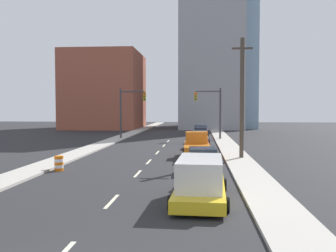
# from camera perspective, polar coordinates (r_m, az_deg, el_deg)

# --- Properties ---
(sidewalk_left) EXTENTS (2.11, 92.89, 0.15)m
(sidewalk_left) POSITION_cam_1_polar(r_m,az_deg,el_deg) (55.02, -6.17, -1.34)
(sidewalk_left) COLOR #ADA89E
(sidewalk_left) RESTS_ON ground
(sidewalk_right) EXTENTS (2.11, 92.89, 0.15)m
(sidewalk_right) POSITION_cam_1_polar(r_m,az_deg,el_deg) (54.12, 7.91, -1.42)
(sidewalk_right) COLOR #ADA89E
(sidewalk_right) RESTS_ON ground
(lane_stripe_at_8m) EXTENTS (0.16, 2.40, 0.01)m
(lane_stripe_at_8m) POSITION_cam_1_polar(r_m,az_deg,el_deg) (16.41, -8.56, -11.27)
(lane_stripe_at_8m) COLOR beige
(lane_stripe_at_8m) RESTS_ON ground
(lane_stripe_at_15m) EXTENTS (0.16, 2.40, 0.01)m
(lane_stripe_at_15m) POSITION_cam_1_polar(r_m,az_deg,el_deg) (22.91, -4.64, -7.23)
(lane_stripe_at_15m) COLOR beige
(lane_stripe_at_15m) RESTS_ON ground
(lane_stripe_at_20m) EXTENTS (0.16, 2.40, 0.01)m
(lane_stripe_at_20m) POSITION_cam_1_polar(r_m,az_deg,el_deg) (27.83, -2.94, -5.45)
(lane_stripe_at_20m) COLOR beige
(lane_stripe_at_20m) RESTS_ON ground
(lane_stripe_at_26m) EXTENTS (0.16, 2.40, 0.01)m
(lane_stripe_at_26m) POSITION_cam_1_polar(r_m,az_deg,el_deg) (33.47, -1.63, -4.06)
(lane_stripe_at_26m) COLOR beige
(lane_stripe_at_26m) RESTS_ON ground
(lane_stripe_at_32m) EXTENTS (0.16, 2.40, 0.01)m
(lane_stripe_at_32m) POSITION_cam_1_polar(r_m,az_deg,el_deg) (39.67, -0.63, -3.00)
(lane_stripe_at_32m) COLOR beige
(lane_stripe_at_32m) RESTS_ON ground
(lane_stripe_at_37m) EXTENTS (0.16, 2.40, 0.01)m
(lane_stripe_at_37m) POSITION_cam_1_polar(r_m,az_deg,el_deg) (45.23, 0.04, -2.29)
(lane_stripe_at_37m) COLOR beige
(lane_stripe_at_37m) RESTS_ON ground
(building_brick_left) EXTENTS (14.00, 16.00, 14.78)m
(building_brick_left) POSITION_cam_1_polar(r_m,az_deg,el_deg) (75.30, -9.56, 5.30)
(building_brick_left) COLOR #9E513D
(building_brick_left) RESTS_ON ground
(building_office_center) EXTENTS (12.00, 20.00, 29.98)m
(building_office_center) POSITION_cam_1_polar(r_m,az_deg,el_deg) (77.72, 6.47, 10.87)
(building_office_center) COLOR #99999E
(building_office_center) RESTS_ON ground
(building_glass_right) EXTENTS (13.00, 20.00, 39.14)m
(building_glass_right) POSITION_cam_1_polar(r_m,az_deg,el_deg) (82.53, 8.09, 13.61)
(building_glass_right) COLOR #8CADC6
(building_glass_right) RESTS_ON ground
(traffic_signal_left) EXTENTS (3.37, 0.35, 6.47)m
(traffic_signal_left) POSITION_cam_1_polar(r_m,az_deg,el_deg) (48.02, -6.20, 2.88)
(traffic_signal_left) COLOR #38383D
(traffic_signal_left) RESTS_ON ground
(traffic_signal_right) EXTENTS (3.37, 0.35, 6.47)m
(traffic_signal_right) POSITION_cam_1_polar(r_m,az_deg,el_deg) (47.18, 6.91, 2.88)
(traffic_signal_right) COLOR #38383D
(traffic_signal_right) RESTS_ON ground
(utility_pole_right_mid) EXTENTS (1.60, 0.32, 9.34)m
(utility_pole_right_mid) POSITION_cam_1_polar(r_m,az_deg,el_deg) (29.42, 11.20, 4.30)
(utility_pole_right_mid) COLOR #473D33
(utility_pole_right_mid) RESTS_ON ground
(traffic_barrel) EXTENTS (0.56, 0.56, 0.95)m
(traffic_barrel) POSITION_cam_1_polar(r_m,az_deg,el_deg) (24.73, -16.29, -5.49)
(traffic_barrel) COLOR orange
(traffic_barrel) RESTS_ON ground
(box_truck_yellow) EXTENTS (2.53, 6.12, 1.86)m
(box_truck_yellow) POSITION_cam_1_polar(r_m,az_deg,el_deg) (16.19, 4.93, -8.25)
(box_truck_yellow) COLOR gold
(box_truck_yellow) RESTS_ON ground
(sedan_silver) EXTENTS (2.30, 4.58, 1.51)m
(sedan_silver) POSITION_cam_1_polar(r_m,az_deg,el_deg) (23.41, 5.29, -5.33)
(sedan_silver) COLOR #B2B2BC
(sedan_silver) RESTS_ON ground
(pickup_truck_orange) EXTENTS (2.40, 5.70, 2.05)m
(pickup_truck_orange) POSITION_cam_1_polar(r_m,az_deg,el_deg) (29.90, 4.39, -3.29)
(pickup_truck_orange) COLOR orange
(pickup_truck_orange) RESTS_ON ground
(sedan_maroon) EXTENTS (2.18, 4.83, 1.38)m
(sedan_maroon) POSITION_cam_1_polar(r_m,az_deg,el_deg) (37.03, 4.69, -2.44)
(sedan_maroon) COLOR maroon
(sedan_maroon) RESTS_ON ground
(sedan_white) EXTENTS (2.19, 4.38, 1.42)m
(sedan_white) POSITION_cam_1_polar(r_m,az_deg,el_deg) (42.67, 4.83, -1.73)
(sedan_white) COLOR silver
(sedan_white) RESTS_ON ground
(sedan_red) EXTENTS (2.11, 4.70, 1.51)m
(sedan_red) POSITION_cam_1_polar(r_m,az_deg,el_deg) (48.79, 5.04, -1.14)
(sedan_red) COLOR red
(sedan_red) RESTS_ON ground
(sedan_gray) EXTENTS (2.37, 4.89, 1.50)m
(sedan_gray) POSITION_cam_1_polar(r_m,az_deg,el_deg) (54.49, 4.99, -0.72)
(sedan_gray) COLOR slate
(sedan_gray) RESTS_ON ground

